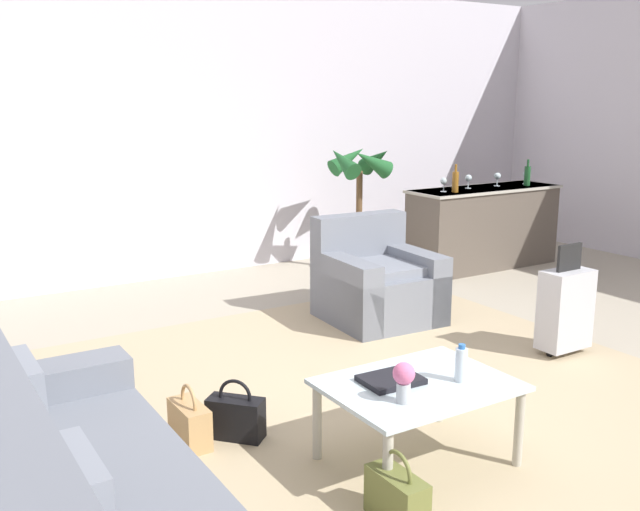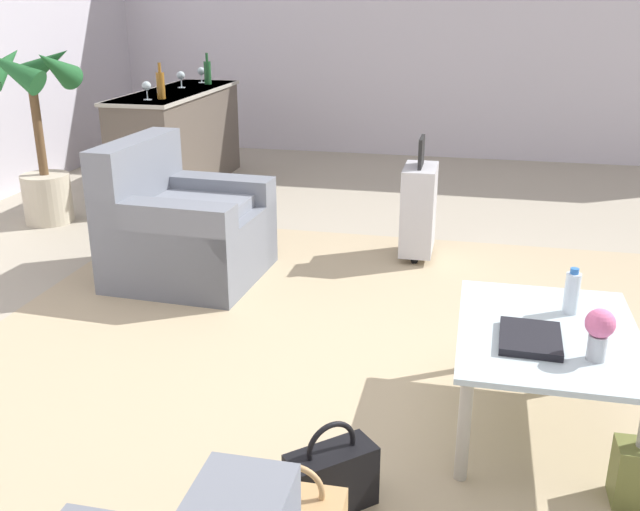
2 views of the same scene
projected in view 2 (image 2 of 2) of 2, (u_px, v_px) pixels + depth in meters
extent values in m
plane|color=#A89E89|center=(427.00, 369.00, 3.52)|extent=(12.00, 12.00, 0.00)
cube|color=silver|center=(471.00, 14.00, 7.63)|extent=(0.12, 8.00, 3.10)
cube|color=tan|center=(368.00, 431.00, 3.01)|extent=(5.20, 4.40, 0.01)
cube|color=slate|center=(190.00, 245.00, 4.60)|extent=(0.93, 0.93, 0.44)
cube|color=slate|center=(140.00, 208.00, 4.60)|extent=(0.89, 0.25, 0.89)
cube|color=slate|center=(211.00, 218.00, 4.88)|extent=(0.25, 0.89, 0.60)
cube|color=slate|center=(165.00, 251.00, 4.26)|extent=(0.25, 0.89, 0.60)
cube|color=gray|center=(195.00, 207.00, 4.49)|extent=(0.68, 0.66, 0.08)
cube|color=silver|center=(548.00, 333.00, 2.90)|extent=(0.96, 0.72, 0.02)
cylinder|color=#ADA899|center=(464.00, 430.00, 2.65)|extent=(0.05, 0.05, 0.43)
cylinder|color=#ADA899|center=(469.00, 330.00, 3.44)|extent=(0.05, 0.05, 0.43)
cylinder|color=#ADA899|center=(605.00, 343.00, 3.31)|extent=(0.05, 0.05, 0.43)
cylinder|color=silver|center=(572.00, 293.00, 3.03)|extent=(0.06, 0.06, 0.18)
cylinder|color=#2D6BBC|center=(575.00, 271.00, 2.99)|extent=(0.04, 0.04, 0.02)
cube|color=black|center=(530.00, 338.00, 2.80)|extent=(0.31, 0.25, 0.03)
cylinder|color=#B2B7BC|center=(597.00, 348.00, 2.65)|extent=(0.07, 0.07, 0.10)
sphere|color=#DB6693|center=(600.00, 323.00, 2.61)|extent=(0.11, 0.11, 0.11)
cube|color=brown|center=(179.00, 140.00, 6.74)|extent=(1.82, 0.57, 0.91)
cube|color=#ADA899|center=(176.00, 92.00, 6.58)|extent=(1.86, 0.61, 0.03)
cylinder|color=silver|center=(148.00, 100.00, 5.99)|extent=(0.07, 0.07, 0.01)
cylinder|color=silver|center=(147.00, 94.00, 5.97)|extent=(0.01, 0.01, 0.08)
sphere|color=silver|center=(147.00, 86.00, 5.95)|extent=(0.08, 0.08, 0.08)
cylinder|color=silver|center=(161.00, 93.00, 6.39)|extent=(0.07, 0.07, 0.01)
cylinder|color=silver|center=(160.00, 88.00, 6.38)|extent=(0.01, 0.01, 0.08)
sphere|color=silver|center=(160.00, 80.00, 6.36)|extent=(0.08, 0.08, 0.08)
cylinder|color=silver|center=(182.00, 87.00, 6.78)|extent=(0.07, 0.07, 0.01)
cylinder|color=silver|center=(181.00, 83.00, 6.76)|extent=(0.01, 0.01, 0.08)
sphere|color=silver|center=(181.00, 75.00, 6.74)|extent=(0.08, 0.08, 0.08)
cylinder|color=silver|center=(202.00, 83.00, 7.16)|extent=(0.07, 0.07, 0.01)
cylinder|color=silver|center=(202.00, 78.00, 7.15)|extent=(0.01, 0.01, 0.08)
sphere|color=silver|center=(201.00, 71.00, 7.12)|extent=(0.08, 0.08, 0.08)
cylinder|color=brown|center=(161.00, 86.00, 6.01)|extent=(0.07, 0.07, 0.22)
cylinder|color=brown|center=(159.00, 67.00, 5.96)|extent=(0.03, 0.03, 0.08)
cylinder|color=#194C23|center=(208.00, 73.00, 7.02)|extent=(0.07, 0.07, 0.22)
cylinder|color=#194C23|center=(207.00, 57.00, 6.96)|extent=(0.03, 0.03, 0.08)
cube|color=#B7B7BC|center=(419.00, 209.00, 4.91)|extent=(0.40, 0.22, 0.60)
cube|color=black|center=(421.00, 152.00, 4.77)|extent=(0.24, 0.02, 0.20)
cylinder|color=black|center=(414.00, 260.00, 4.89)|extent=(0.02, 0.05, 0.05)
cylinder|color=black|center=(418.00, 247.00, 5.15)|extent=(0.02, 0.05, 0.05)
cube|color=black|center=(331.00, 480.00, 2.52)|extent=(0.32, 0.33, 0.24)
torus|color=black|center=(331.00, 447.00, 2.47)|extent=(0.15, 0.16, 0.20)
torus|color=tan|center=(295.00, 490.00, 2.26)|extent=(0.02, 0.20, 0.20)
cylinder|color=#BCB299|center=(47.00, 198.00, 5.75)|extent=(0.38, 0.38, 0.39)
cylinder|color=brown|center=(38.00, 129.00, 5.56)|extent=(0.07, 0.07, 0.72)
cone|color=#1E5628|center=(46.00, 63.00, 5.60)|extent=(0.20, 0.49, 0.38)
cone|color=#1E5628|center=(4.00, 65.00, 5.44)|extent=(0.49, 0.20, 0.38)
cone|color=#1E5628|center=(12.00, 69.00, 5.20)|extent=(0.20, 0.49, 0.38)
cone|color=#1E5628|center=(56.00, 66.00, 5.35)|extent=(0.49, 0.20, 0.38)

